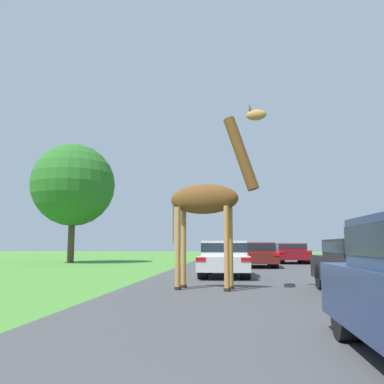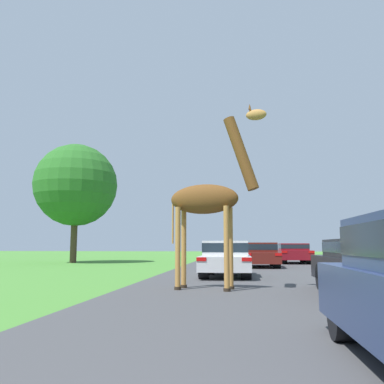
{
  "view_description": "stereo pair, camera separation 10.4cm",
  "coord_description": "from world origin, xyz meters",
  "px_view_note": "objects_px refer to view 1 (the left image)",
  "views": [
    {
      "loc": [
        -0.87,
        -0.02,
        1.18
      ],
      "look_at": [
        -2.05,
        11.08,
        2.65
      ],
      "focal_mm": 38.0,
      "sensor_mm": 36.0,
      "label": 1
    },
    {
      "loc": [
        -0.76,
        -0.01,
        1.18
      ],
      "look_at": [
        -2.05,
        11.08,
        2.65
      ],
      "focal_mm": 38.0,
      "sensor_mm": 36.0,
      "label": 2
    }
  ],
  "objects_px": {
    "car_far_ahead": "(259,254)",
    "car_verge_right": "(291,252)",
    "giraffe_near_road": "(211,197)",
    "car_queue_left": "(368,265)",
    "tree_far_right": "(73,185)",
    "car_queue_right": "(225,257)"
  },
  "relations": [
    {
      "from": "car_far_ahead",
      "to": "car_verge_right",
      "type": "distance_m",
      "value": 5.54
    },
    {
      "from": "car_queue_left",
      "to": "tree_far_right",
      "type": "distance_m",
      "value": 22.4
    },
    {
      "from": "car_queue_left",
      "to": "car_far_ahead",
      "type": "height_order",
      "value": "same"
    },
    {
      "from": "giraffe_near_road",
      "to": "car_far_ahead",
      "type": "bearing_deg",
      "value": -179.56
    },
    {
      "from": "tree_far_right",
      "to": "giraffe_near_road",
      "type": "bearing_deg",
      "value": -56.27
    },
    {
      "from": "giraffe_near_road",
      "to": "car_far_ahead",
      "type": "relative_size",
      "value": 1.19
    },
    {
      "from": "car_queue_right",
      "to": "car_far_ahead",
      "type": "xyz_separation_m",
      "value": [
        1.7,
        7.18,
        -0.02
      ]
    },
    {
      "from": "car_queue_right",
      "to": "car_queue_left",
      "type": "distance_m",
      "value": 6.68
    },
    {
      "from": "car_queue_right",
      "to": "car_queue_left",
      "type": "xyz_separation_m",
      "value": [
        3.49,
        -5.7,
        0.01
      ]
    },
    {
      "from": "car_far_ahead",
      "to": "tree_far_right",
      "type": "bearing_deg",
      "value": 162.79
    },
    {
      "from": "car_far_ahead",
      "to": "car_verge_right",
      "type": "xyz_separation_m",
      "value": [
        2.4,
        5.0,
        0.0
      ]
    },
    {
      "from": "giraffe_near_road",
      "to": "car_verge_right",
      "type": "xyz_separation_m",
      "value": [
        4.33,
        16.82,
        -1.79
      ]
    },
    {
      "from": "car_queue_left",
      "to": "tree_far_right",
      "type": "relative_size",
      "value": 0.58
    },
    {
      "from": "car_verge_right",
      "to": "tree_far_right",
      "type": "xyz_separation_m",
      "value": [
        -14.79,
        -1.16,
        4.61
      ]
    },
    {
      "from": "giraffe_near_road",
      "to": "car_queue_left",
      "type": "relative_size",
      "value": 1.06
    },
    {
      "from": "giraffe_near_road",
      "to": "car_verge_right",
      "type": "height_order",
      "value": "giraffe_near_road"
    },
    {
      "from": "car_far_ahead",
      "to": "tree_far_right",
      "type": "height_order",
      "value": "tree_far_right"
    },
    {
      "from": "giraffe_near_road",
      "to": "car_queue_left",
      "type": "distance_m",
      "value": 4.26
    },
    {
      "from": "car_queue_left",
      "to": "tree_far_right",
      "type": "xyz_separation_m",
      "value": [
        -14.19,
        16.72,
        4.59
      ]
    },
    {
      "from": "giraffe_near_road",
      "to": "car_queue_right",
      "type": "bearing_deg",
      "value": -173.22
    },
    {
      "from": "car_far_ahead",
      "to": "car_queue_right",
      "type": "bearing_deg",
      "value": -103.28
    },
    {
      "from": "car_far_ahead",
      "to": "tree_far_right",
      "type": "distance_m",
      "value": 13.77
    }
  ]
}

